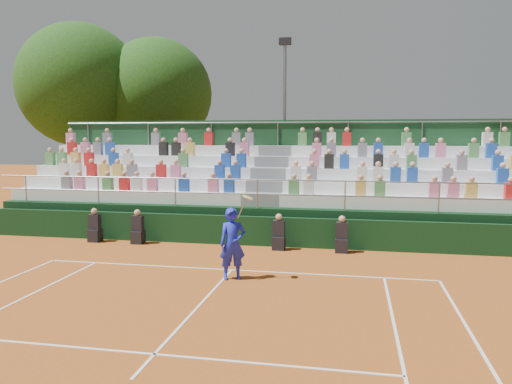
% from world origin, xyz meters
% --- Properties ---
extents(ground, '(90.00, 90.00, 0.00)m').
position_xyz_m(ground, '(0.00, 0.00, 0.00)').
color(ground, '#A6521B').
rests_on(ground, ground).
extents(courtside_wall, '(20.00, 0.15, 1.00)m').
position_xyz_m(courtside_wall, '(0.00, 3.20, 0.50)').
color(courtside_wall, black).
rests_on(courtside_wall, ground).
extents(line_officials, '(8.97, 0.40, 1.19)m').
position_xyz_m(line_officials, '(-1.45, 2.75, 0.48)').
color(line_officials, black).
rests_on(line_officials, ground).
extents(grandstand, '(20.00, 5.20, 4.40)m').
position_xyz_m(grandstand, '(0.00, 6.44, 1.09)').
color(grandstand, black).
rests_on(grandstand, ground).
extents(tennis_player, '(0.93, 0.68, 2.22)m').
position_xyz_m(tennis_player, '(0.23, -0.83, 0.94)').
color(tennis_player, '#1A26C3').
rests_on(tennis_player, ground).
extents(tree_west, '(6.97, 6.97, 10.08)m').
position_xyz_m(tree_west, '(-12.17, 13.32, 6.58)').
color(tree_west, '#331F12').
rests_on(tree_west, ground).
extents(tree_east, '(6.45, 6.45, 9.39)m').
position_xyz_m(tree_east, '(-8.15, 14.80, 6.15)').
color(tree_east, '#331F12').
rests_on(tree_east, ground).
extents(floodlight_mast, '(0.60, 0.25, 8.57)m').
position_xyz_m(floodlight_mast, '(-0.21, 12.12, 4.96)').
color(floodlight_mast, gray).
rests_on(floodlight_mast, ground).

